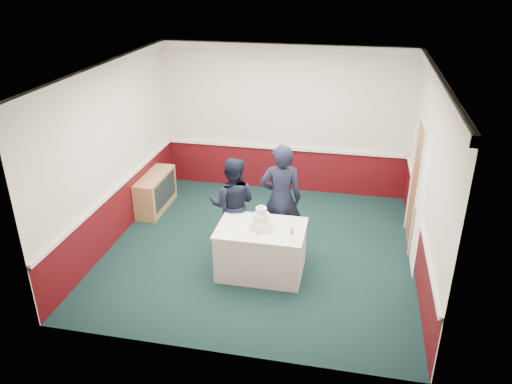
% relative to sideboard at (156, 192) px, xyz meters
% --- Properties ---
extents(ground, '(5.00, 5.00, 0.00)m').
position_rel_sideboard_xyz_m(ground, '(2.28, -1.08, -0.35)').
color(ground, '#132F2A').
rests_on(ground, ground).
extents(room_shell, '(5.00, 5.00, 3.00)m').
position_rel_sideboard_xyz_m(room_shell, '(2.36, -0.47, 1.62)').
color(room_shell, silver).
rests_on(room_shell, ground).
extents(sideboard, '(0.41, 1.20, 0.70)m').
position_rel_sideboard_xyz_m(sideboard, '(0.00, 0.00, 0.00)').
color(sideboard, tan).
rests_on(sideboard, ground).
extents(cake_table, '(1.32, 0.92, 0.79)m').
position_rel_sideboard_xyz_m(cake_table, '(2.42, -1.74, 0.05)').
color(cake_table, white).
rests_on(cake_table, ground).
extents(wedding_cake, '(0.35, 0.35, 0.36)m').
position_rel_sideboard_xyz_m(wedding_cake, '(2.42, -1.74, 0.55)').
color(wedding_cake, white).
rests_on(wedding_cake, cake_table).
extents(cake_knife, '(0.09, 0.21, 0.00)m').
position_rel_sideboard_xyz_m(cake_knife, '(2.39, -1.94, 0.44)').
color(cake_knife, silver).
rests_on(cake_knife, cake_table).
extents(champagne_flute, '(0.05, 0.05, 0.21)m').
position_rel_sideboard_xyz_m(champagne_flute, '(2.92, -2.02, 0.58)').
color(champagne_flute, silver).
rests_on(champagne_flute, cake_table).
extents(person_man, '(0.84, 0.69, 1.62)m').
position_rel_sideboard_xyz_m(person_man, '(1.83, -1.13, 0.46)').
color(person_man, black).
rests_on(person_man, ground).
extents(person_woman, '(0.76, 0.58, 1.86)m').
position_rel_sideboard_xyz_m(person_woman, '(2.60, -1.01, 0.58)').
color(person_woman, black).
rests_on(person_woman, ground).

